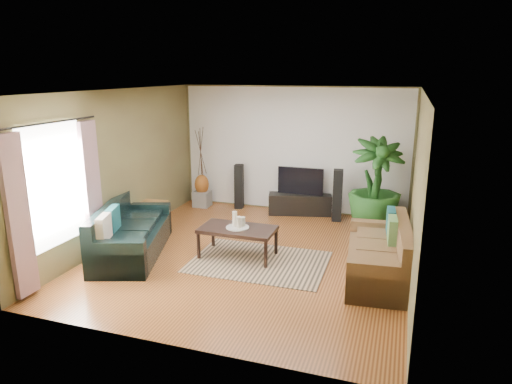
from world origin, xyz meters
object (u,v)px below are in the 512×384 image
at_px(speaker_left, 239,187).
at_px(potted_plant, 375,185).
at_px(sofa_left, 132,230).
at_px(tv_stand, 300,204).
at_px(side_table, 152,217).
at_px(speaker_right, 337,195).
at_px(television, 300,181).
at_px(vase, 202,184).
at_px(pedestal, 202,199).
at_px(sofa_right, 378,251).
at_px(coffee_table, 238,242).

height_order(speaker_left, potted_plant, potted_plant).
distance_m(sofa_left, tv_stand, 3.76).
bearing_deg(side_table, speaker_right, 27.30).
xyz_separation_m(sofa_left, speaker_left, (0.77, 3.07, 0.07)).
relative_size(sofa_left, television, 2.17).
distance_m(sofa_left, potted_plant, 4.54).
bearing_deg(speaker_right, tv_stand, 158.01).
bearing_deg(speaker_right, vase, 170.52).
bearing_deg(tv_stand, speaker_right, -27.88).
relative_size(tv_stand, pedestal, 3.79).
bearing_deg(vase, pedestal, 0.00).
bearing_deg(television, speaker_right, -13.89).
height_order(speaker_right, side_table, speaker_right).
xyz_separation_m(television, pedestal, (-2.25, -0.13, -0.56)).
distance_m(speaker_right, vase, 3.07).
xyz_separation_m(sofa_right, television, (-1.80, 2.71, 0.31)).
height_order(coffee_table, side_table, side_table).
relative_size(sofa_left, sofa_right, 1.11).
bearing_deg(side_table, television, 37.55).
bearing_deg(pedestal, television, 3.28).
distance_m(speaker_left, potted_plant, 3.05).
xyz_separation_m(sofa_right, coffee_table, (-2.25, 0.10, -0.17)).
distance_m(television, potted_plant, 1.67).
xyz_separation_m(tv_stand, pedestal, (-2.25, -0.13, -0.05)).
distance_m(television, vase, 2.27).
bearing_deg(television, tv_stand, 0.00).
xyz_separation_m(tv_stand, television, (-0.00, 0.00, 0.51)).
height_order(speaker_left, pedestal, speaker_left).
height_order(vase, side_table, vase).
height_order(television, potted_plant, potted_plant).
xyz_separation_m(coffee_table, speaker_right, (1.27, 2.41, 0.29)).
bearing_deg(coffee_table, television, 80.29).
xyz_separation_m(coffee_table, side_table, (-2.04, 0.71, 0.02)).
xyz_separation_m(potted_plant, pedestal, (-3.83, 0.41, -0.72)).
height_order(coffee_table, tv_stand, coffee_table).
bearing_deg(coffee_table, speaker_right, 62.24).
bearing_deg(potted_plant, speaker_left, 169.75).
bearing_deg(sofa_left, sofa_right, -103.07).
distance_m(potted_plant, pedestal, 3.92).
bearing_deg(tv_stand, sofa_left, -139.28).
distance_m(sofa_left, speaker_left, 3.16).
relative_size(vase, side_table, 0.83).
bearing_deg(side_table, coffee_table, -19.13).
bearing_deg(potted_plant, pedestal, 173.90).
height_order(sofa_left, vase, sofa_left).
xyz_separation_m(speaker_right, vase, (-3.07, 0.07, -0.03)).
height_order(television, pedestal, television).
relative_size(coffee_table, pedestal, 3.50).
relative_size(television, side_table, 1.79).
height_order(speaker_left, speaker_right, speaker_right).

